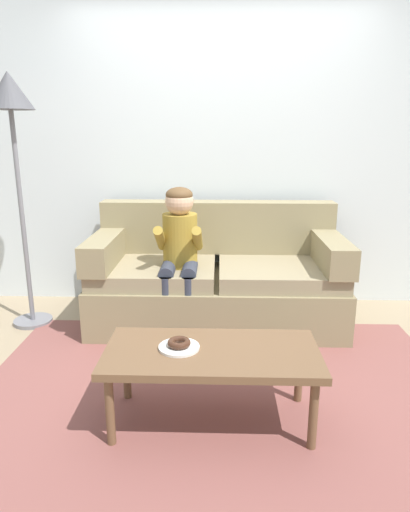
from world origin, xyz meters
TOP-DOWN VIEW (x-y plane):
  - ground at (0.00, 0.00)m, footprint 10.00×10.00m
  - wall_back at (0.00, 1.40)m, footprint 8.00×0.10m
  - area_rug at (0.00, -0.25)m, footprint 2.85×2.05m
  - couch at (-0.02, 0.85)m, footprint 1.94×0.90m
  - coffee_table at (-0.03, -0.52)m, footprint 1.09×0.53m
  - person_child at (-0.30, 0.64)m, footprint 0.34×0.58m
  - plate at (-0.20, -0.51)m, footprint 0.21×0.21m
  - donut at (-0.20, -0.51)m, footprint 0.14×0.14m
  - toy_controller at (0.42, 0.06)m, footprint 0.23×0.09m
  - floor_lamp at (-1.50, 0.74)m, footprint 0.34×0.34m

SIDE VIEW (x-z plane):
  - ground at x=0.00m, z-range 0.00..0.00m
  - area_rug at x=0.00m, z-range 0.00..0.01m
  - toy_controller at x=0.42m, z-range 0.00..0.05m
  - couch at x=-0.02m, z-range -0.12..0.81m
  - coffee_table at x=-0.03m, z-range 0.17..0.59m
  - plate at x=-0.20m, z-range 0.42..0.43m
  - donut at x=-0.20m, z-range 0.43..0.47m
  - person_child at x=-0.30m, z-range 0.12..1.22m
  - wall_back at x=0.00m, z-range 0.00..2.80m
  - floor_lamp at x=-1.50m, z-range 0.63..2.53m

